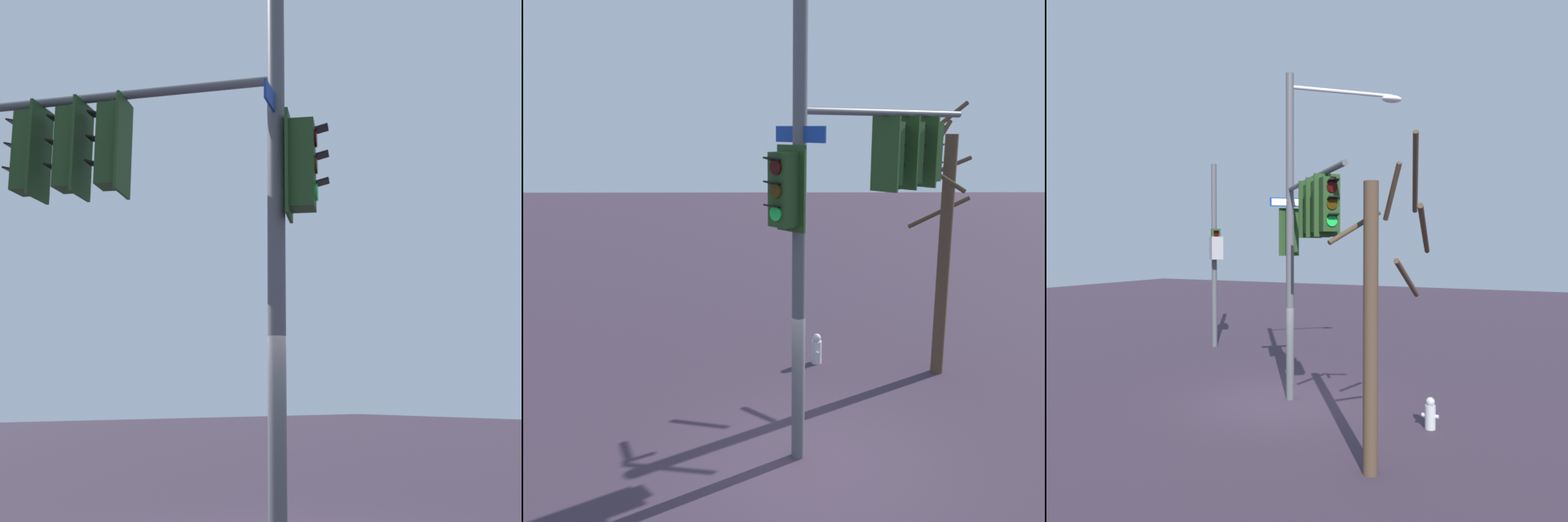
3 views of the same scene
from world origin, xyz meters
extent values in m
plane|color=#372B39|center=(0.00, 0.00, 0.00)|extent=(80.00, 80.00, 0.00)
cylinder|color=#4C4F54|center=(-0.17, -0.32, 4.41)|extent=(0.22, 0.22, 8.82)
cylinder|color=#4C4F54|center=(-1.59, 1.30, 5.71)|extent=(2.94, 3.32, 0.12)
cube|color=#1E3D19|center=(-1.62, 1.33, 5.01)|extent=(0.47, 0.47, 1.10)
cube|color=#1E3D19|center=(-1.50, 1.22, 5.01)|extent=(0.42, 0.43, 1.30)
cylinder|color=#2F0403|center=(-1.74, 1.45, 5.35)|extent=(0.18, 0.18, 0.22)
cube|color=black|center=(-1.80, 1.50, 5.47)|extent=(0.26, 0.26, 0.06)
cylinder|color=#352504|center=(-1.74, 1.45, 5.01)|extent=(0.18, 0.18, 0.22)
cube|color=black|center=(-1.80, 1.50, 5.13)|extent=(0.26, 0.26, 0.06)
cylinder|color=#19D147|center=(-1.74, 1.45, 4.67)|extent=(0.18, 0.18, 0.22)
cube|color=black|center=(-1.80, 1.50, 4.79)|extent=(0.26, 0.26, 0.06)
cylinder|color=#4C4F54|center=(-1.62, 1.33, 5.64)|extent=(0.04, 0.04, 0.15)
cube|color=#1E3D19|center=(-2.01, 1.77, 5.01)|extent=(0.47, 0.46, 1.10)
cube|color=#1E3D19|center=(-1.90, 1.65, 5.01)|extent=(0.44, 0.41, 1.30)
cylinder|color=#2F0403|center=(-2.12, 1.90, 5.35)|extent=(0.18, 0.17, 0.22)
cube|color=black|center=(-2.17, 1.95, 5.47)|extent=(0.26, 0.26, 0.06)
cylinder|color=#352504|center=(-2.12, 1.90, 5.01)|extent=(0.18, 0.17, 0.22)
cube|color=black|center=(-2.17, 1.95, 5.13)|extent=(0.26, 0.26, 0.06)
cylinder|color=#19D147|center=(-2.12, 1.90, 4.67)|extent=(0.18, 0.17, 0.22)
cube|color=black|center=(-2.17, 1.95, 4.79)|extent=(0.26, 0.26, 0.06)
cylinder|color=#4C4F54|center=(-2.01, 1.77, 5.64)|extent=(0.04, 0.04, 0.15)
cube|color=#1E3D19|center=(-2.41, 2.23, 5.01)|extent=(0.47, 0.46, 1.10)
cube|color=#1E3D19|center=(-2.30, 2.10, 5.01)|extent=(0.45, 0.40, 1.30)
cylinder|color=#2F0403|center=(-2.52, 2.36, 5.35)|extent=(0.19, 0.17, 0.22)
cube|color=black|center=(-2.57, 2.41, 5.47)|extent=(0.26, 0.26, 0.06)
cylinder|color=#352504|center=(-2.52, 2.36, 5.01)|extent=(0.19, 0.17, 0.22)
cube|color=black|center=(-2.57, 2.41, 5.13)|extent=(0.26, 0.26, 0.06)
cylinder|color=#19D147|center=(-2.52, 2.36, 4.67)|extent=(0.19, 0.17, 0.22)
cube|color=black|center=(-2.57, 2.41, 4.79)|extent=(0.26, 0.26, 0.06)
cylinder|color=#4C4F54|center=(-2.41, 2.23, 5.64)|extent=(0.04, 0.04, 0.15)
cube|color=#1E3D19|center=(0.05, -0.57, 4.57)|extent=(0.47, 0.47, 1.10)
cube|color=#1E3D19|center=(-0.07, -0.45, 4.57)|extent=(0.42, 0.43, 1.30)
cylinder|color=#2F0403|center=(0.17, -0.68, 4.91)|extent=(0.18, 0.18, 0.22)
cube|color=black|center=(0.22, -0.74, 5.03)|extent=(0.26, 0.26, 0.06)
cylinder|color=#352504|center=(0.17, -0.68, 4.57)|extent=(0.18, 0.18, 0.22)
cube|color=black|center=(0.22, -0.74, 4.69)|extent=(0.26, 0.26, 0.06)
cylinder|color=#19D147|center=(0.17, -0.68, 4.23)|extent=(0.18, 0.18, 0.22)
cube|color=black|center=(0.22, -0.74, 4.35)|extent=(0.26, 0.26, 0.06)
cube|color=navy|center=(-0.17, -0.32, 5.37)|extent=(0.87, 0.72, 0.24)
cube|color=white|center=(-0.18, -0.31, 5.37)|extent=(0.78, 0.64, 0.18)
cylinder|color=#B2B2B7|center=(-4.08, 0.25, 0.28)|extent=(0.24, 0.24, 0.55)
sphere|color=#B2B2B7|center=(-4.08, 0.25, 0.63)|extent=(0.20, 0.20, 0.20)
cylinder|color=#B2B2B7|center=(-4.22, 0.25, 0.30)|extent=(0.10, 0.09, 0.09)
cylinder|color=#B2B2B7|center=(-3.94, 0.25, 0.30)|extent=(0.10, 0.09, 0.09)
cylinder|color=#463526|center=(-3.54, 2.98, 2.67)|extent=(0.28, 0.28, 5.33)
cylinder|color=#463526|center=(-4.30, 2.80, 5.42)|extent=(0.47, 1.59, 1.23)
cylinder|color=#463526|center=(-3.10, 2.63, 4.52)|extent=(0.79, 0.97, 0.68)
cylinder|color=#463526|center=(-4.47, 2.84, 4.43)|extent=(0.38, 1.90, 0.81)
cylinder|color=#463526|center=(-3.87, 2.76, 5.13)|extent=(0.56, 0.77, 0.99)
cylinder|color=#463526|center=(-4.21, 2.99, 3.59)|extent=(0.12, 1.38, 0.75)
camera|label=1|loc=(-5.11, -6.77, 1.84)|focal=47.69mm
camera|label=2|loc=(8.40, -0.64, 5.47)|focal=38.78mm
camera|label=3|loc=(-6.31, 11.42, 4.13)|focal=33.66mm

